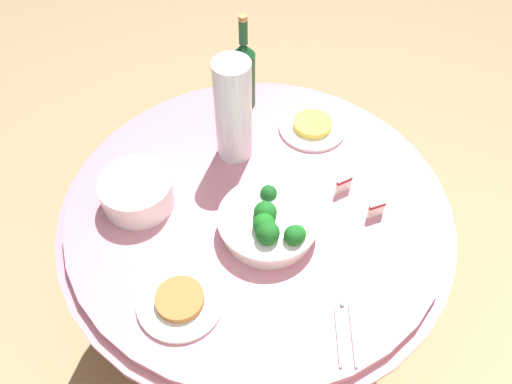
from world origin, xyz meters
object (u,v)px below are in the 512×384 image
(serving_tongs, at_px, (345,332))
(plate_stack, at_px, (137,192))
(food_plate_peanuts, at_px, (180,301))
(wine_bottle, at_px, (244,73))
(food_plate_fried_egg, at_px, (312,126))
(decorative_fruit_vase, at_px, (233,114))
(label_placard_mid, at_px, (376,209))
(broccoli_bowl, at_px, (269,223))
(label_placard_front, at_px, (344,184))

(serving_tongs, bearing_deg, plate_stack, -59.97)
(food_plate_peanuts, bearing_deg, wine_bottle, -125.10)
(plate_stack, xyz_separation_m, food_plate_fried_egg, (-0.60, -0.07, -0.03))
(serving_tongs, bearing_deg, food_plate_fried_egg, -111.40)
(decorative_fruit_vase, distance_m, serving_tongs, 0.69)
(food_plate_peanuts, height_order, food_plate_fried_egg, same)
(plate_stack, distance_m, food_plate_peanuts, 0.36)
(wine_bottle, relative_size, label_placard_mid, 6.11)
(plate_stack, xyz_separation_m, label_placard_mid, (-0.60, 0.32, -0.01))
(food_plate_peanuts, relative_size, food_plate_fried_egg, 1.00)
(broccoli_bowl, distance_m, serving_tongs, 0.35)
(broccoli_bowl, height_order, wine_bottle, wine_bottle)
(label_placard_front, height_order, label_placard_mid, same)
(food_plate_peanuts, bearing_deg, food_plate_fried_egg, -144.59)
(serving_tongs, bearing_deg, broccoli_bowl, -82.66)
(plate_stack, bearing_deg, label_placard_mid, 151.84)
(broccoli_bowl, relative_size, plate_stack, 1.33)
(label_placard_front, bearing_deg, decorative_fruit_vase, -50.30)
(serving_tongs, bearing_deg, label_placard_mid, -133.14)
(label_placard_front, distance_m, label_placard_mid, 0.12)
(wine_bottle, bearing_deg, label_placard_mid, 104.10)
(wine_bottle, bearing_deg, plate_stack, 31.47)
(decorative_fruit_vase, distance_m, food_plate_peanuts, 0.56)
(serving_tongs, relative_size, food_plate_peanuts, 0.74)
(broccoli_bowl, bearing_deg, serving_tongs, 97.34)
(plate_stack, height_order, serving_tongs, plate_stack)
(plate_stack, xyz_separation_m, wine_bottle, (-0.45, -0.28, 0.08))
(food_plate_fried_egg, xyz_separation_m, label_placard_mid, (0.00, 0.39, 0.02))
(food_plate_peanuts, height_order, label_placard_front, label_placard_front)
(food_plate_peanuts, bearing_deg, decorative_fruit_vase, -127.05)
(plate_stack, relative_size, wine_bottle, 0.62)
(food_plate_peanuts, bearing_deg, label_placard_front, -164.54)
(plate_stack, distance_m, decorative_fruit_vase, 0.36)
(plate_stack, height_order, food_plate_fried_egg, plate_stack)
(food_plate_fried_egg, distance_m, label_placard_front, 0.28)
(food_plate_fried_egg, bearing_deg, label_placard_front, 81.37)
(broccoli_bowl, relative_size, food_plate_fried_egg, 1.27)
(wine_bottle, relative_size, decorative_fruit_vase, 0.99)
(decorative_fruit_vase, height_order, label_placard_mid, decorative_fruit_vase)
(wine_bottle, distance_m, label_placard_mid, 0.62)
(label_placard_mid, bearing_deg, decorative_fruit_vase, -55.75)
(decorative_fruit_vase, bearing_deg, serving_tongs, 91.10)
(food_plate_fried_egg, relative_size, label_placard_front, 4.00)
(wine_bottle, bearing_deg, food_plate_fried_egg, 126.31)
(food_plate_peanuts, height_order, label_placard_mid, label_placard_mid)
(decorative_fruit_vase, bearing_deg, broccoli_bowl, 84.49)
(serving_tongs, height_order, food_plate_fried_egg, food_plate_fried_egg)
(food_plate_peanuts, bearing_deg, plate_stack, -89.27)
(broccoli_bowl, bearing_deg, plate_stack, -40.01)
(decorative_fruit_vase, relative_size, label_placard_mid, 6.18)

